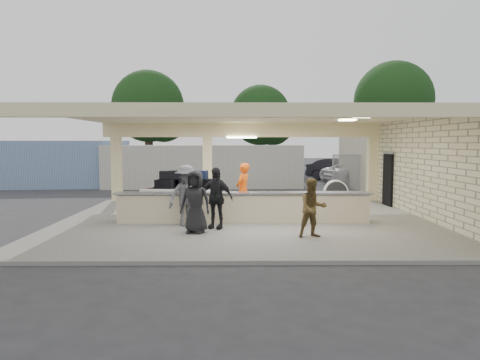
{
  "coord_description": "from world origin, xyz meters",
  "views": [
    {
      "loc": [
        -0.21,
        -14.07,
        2.66
      ],
      "look_at": [
        -0.1,
        1.0,
        1.34
      ],
      "focal_mm": 32.0,
      "sensor_mm": 36.0,
      "label": 1
    }
  ],
  "objects_px": {
    "baggage_counter": "(243,207)",
    "baggage_handler": "(243,190)",
    "passenger_b": "(216,198)",
    "passenger_c": "(186,196)",
    "container_blue": "(34,164)",
    "passenger_a": "(313,208)",
    "car_white_b": "(433,171)",
    "passenger_d": "(195,202)",
    "car_white_a": "(361,173)",
    "drum_fan": "(336,192)",
    "container_white": "(204,166)",
    "luggage_cart": "(184,191)",
    "car_dark": "(341,170)"
  },
  "relations": [
    {
      "from": "car_dark",
      "to": "baggage_counter",
      "type": "bearing_deg",
      "value": -165.33
    },
    {
      "from": "baggage_counter",
      "to": "passenger_c",
      "type": "bearing_deg",
      "value": -162.96
    },
    {
      "from": "passenger_d",
      "to": "passenger_a",
      "type": "bearing_deg",
      "value": 2.49
    },
    {
      "from": "drum_fan",
      "to": "passenger_a",
      "type": "height_order",
      "value": "passenger_a"
    },
    {
      "from": "car_white_a",
      "to": "container_white",
      "type": "height_order",
      "value": "container_white"
    },
    {
      "from": "drum_fan",
      "to": "baggage_handler",
      "type": "xyz_separation_m",
      "value": [
        -3.75,
        -2.4,
        0.36
      ]
    },
    {
      "from": "luggage_cart",
      "to": "container_white",
      "type": "height_order",
      "value": "container_white"
    },
    {
      "from": "passenger_b",
      "to": "car_dark",
      "type": "distance_m",
      "value": 18.85
    },
    {
      "from": "luggage_cart",
      "to": "container_blue",
      "type": "xyz_separation_m",
      "value": [
        -10.13,
        10.5,
        0.4
      ]
    },
    {
      "from": "car_white_a",
      "to": "container_white",
      "type": "distance_m",
      "value": 10.09
    },
    {
      "from": "car_white_a",
      "to": "car_white_b",
      "type": "distance_m",
      "value": 5.3
    },
    {
      "from": "passenger_c",
      "to": "container_blue",
      "type": "bearing_deg",
      "value": 93.57
    },
    {
      "from": "baggage_counter",
      "to": "passenger_c",
      "type": "distance_m",
      "value": 1.9
    },
    {
      "from": "container_white",
      "to": "passenger_d",
      "type": "bearing_deg",
      "value": -89.11
    },
    {
      "from": "passenger_b",
      "to": "passenger_c",
      "type": "distance_m",
      "value": 1.01
    },
    {
      "from": "passenger_c",
      "to": "passenger_a",
      "type": "bearing_deg",
      "value": -61.22
    },
    {
      "from": "passenger_d",
      "to": "container_blue",
      "type": "height_order",
      "value": "container_blue"
    },
    {
      "from": "drum_fan",
      "to": "container_white",
      "type": "xyz_separation_m",
      "value": [
        -5.94,
        8.36,
        0.58
      ]
    },
    {
      "from": "luggage_cart",
      "to": "car_white_a",
      "type": "height_order",
      "value": "luggage_cart"
    },
    {
      "from": "container_white",
      "to": "luggage_cart",
      "type": "bearing_deg",
      "value": -91.8
    },
    {
      "from": "passenger_a",
      "to": "container_white",
      "type": "xyz_separation_m",
      "value": [
        -4.02,
        13.94,
        0.35
      ]
    },
    {
      "from": "luggage_cart",
      "to": "car_white_b",
      "type": "bearing_deg",
      "value": 47.3
    },
    {
      "from": "passenger_d",
      "to": "car_dark",
      "type": "distance_m",
      "value": 19.64
    },
    {
      "from": "luggage_cart",
      "to": "passenger_d",
      "type": "relative_size",
      "value": 1.6
    },
    {
      "from": "container_white",
      "to": "passenger_a",
      "type": "bearing_deg",
      "value": -76.47
    },
    {
      "from": "passenger_a",
      "to": "passenger_d",
      "type": "xyz_separation_m",
      "value": [
        -3.22,
        0.62,
        0.09
      ]
    },
    {
      "from": "car_white_a",
      "to": "passenger_b",
      "type": "bearing_deg",
      "value": 127.18
    },
    {
      "from": "passenger_a",
      "to": "container_blue",
      "type": "distance_m",
      "value": 19.74
    },
    {
      "from": "luggage_cart",
      "to": "passenger_b",
      "type": "height_order",
      "value": "passenger_b"
    },
    {
      "from": "passenger_c",
      "to": "baggage_counter",
      "type": "bearing_deg",
      "value": -19.72
    },
    {
      "from": "passenger_b",
      "to": "passenger_c",
      "type": "xyz_separation_m",
      "value": [
        -0.92,
        0.4,
        0.02
      ]
    },
    {
      "from": "passenger_c",
      "to": "car_white_a",
      "type": "distance_m",
      "value": 16.99
    },
    {
      "from": "passenger_c",
      "to": "car_white_b",
      "type": "relative_size",
      "value": 0.4
    },
    {
      "from": "passenger_a",
      "to": "passenger_b",
      "type": "height_order",
      "value": "passenger_b"
    },
    {
      "from": "baggage_counter",
      "to": "luggage_cart",
      "type": "bearing_deg",
      "value": 149.38
    },
    {
      "from": "passenger_c",
      "to": "passenger_d",
      "type": "bearing_deg",
      "value": -106.13
    },
    {
      "from": "car_white_b",
      "to": "container_white",
      "type": "bearing_deg",
      "value": 87.86
    },
    {
      "from": "passenger_a",
      "to": "car_white_b",
      "type": "relative_size",
      "value": 0.34
    },
    {
      "from": "baggage_handler",
      "to": "drum_fan",
      "type": "bearing_deg",
      "value": 151.69
    },
    {
      "from": "luggage_cart",
      "to": "passenger_c",
      "type": "relative_size",
      "value": 1.52
    },
    {
      "from": "car_white_a",
      "to": "container_blue",
      "type": "distance_m",
      "value": 20.0
    },
    {
      "from": "passenger_d",
      "to": "container_blue",
      "type": "bearing_deg",
      "value": 142.43
    },
    {
      "from": "baggage_counter",
      "to": "baggage_handler",
      "type": "xyz_separation_m",
      "value": [
        0.0,
        1.0,
        0.45
      ]
    },
    {
      "from": "baggage_handler",
      "to": "passenger_b",
      "type": "distance_m",
      "value": 2.12
    },
    {
      "from": "passenger_b",
      "to": "baggage_handler",
      "type": "bearing_deg",
      "value": 86.03
    },
    {
      "from": "passenger_a",
      "to": "car_white_a",
      "type": "relative_size",
      "value": 0.32
    },
    {
      "from": "passenger_a",
      "to": "car_dark",
      "type": "bearing_deg",
      "value": 64.51
    },
    {
      "from": "baggage_counter",
      "to": "container_blue",
      "type": "bearing_deg",
      "value": 136.1
    },
    {
      "from": "passenger_d",
      "to": "car_dark",
      "type": "height_order",
      "value": "passenger_d"
    },
    {
      "from": "drum_fan",
      "to": "container_blue",
      "type": "distance_m",
      "value": 17.98
    }
  ]
}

